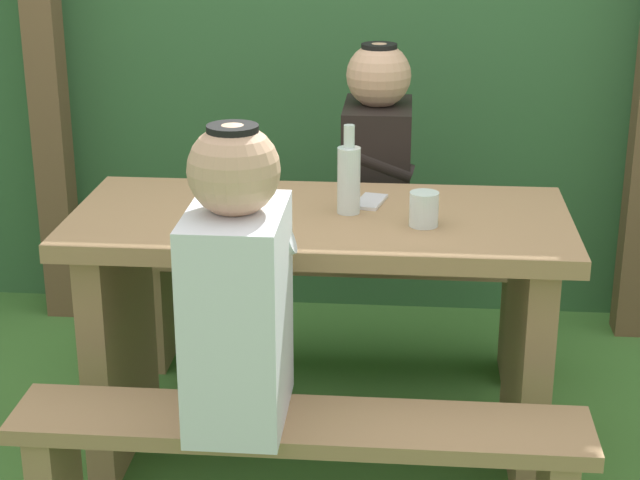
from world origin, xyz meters
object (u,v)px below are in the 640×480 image
at_px(bench_near, 300,462).
at_px(person_white_shirt, 237,288).
at_px(drinking_glass, 424,209).
at_px(picnic_table, 320,295).
at_px(bench_far, 334,286).
at_px(bottle_left, 349,177).
at_px(cell_phone, 370,202).
at_px(person_black_coat, 377,161).

distance_m(bench_near, person_white_shirt, 0.48).
xyz_separation_m(bench_near, drinking_glass, (0.29, 0.50, 0.50)).
distance_m(picnic_table, person_white_shirt, 0.64).
relative_size(bench_far, bottle_left, 5.55).
height_order(picnic_table, person_white_shirt, person_white_shirt).
height_order(bench_near, person_white_shirt, person_white_shirt).
distance_m(picnic_table, bottle_left, 0.36).
distance_m(picnic_table, bench_far, 0.61).
bearing_deg(person_white_shirt, cell_phone, 67.68).
bearing_deg(picnic_table, bench_near, -90.00).
bearing_deg(person_white_shirt, picnic_table, 75.89).
height_order(bench_far, person_black_coat, person_black_coat).
bearing_deg(bench_near, person_black_coat, 82.98).
bearing_deg(drinking_glass, bench_near, -120.19).
bearing_deg(bench_near, cell_phone, 78.69).
distance_m(picnic_table, person_black_coat, 0.64).
xyz_separation_m(person_white_shirt, bottle_left, (0.22, 0.59, 0.10)).
relative_size(bench_near, person_white_shirt, 1.95).
bearing_deg(bench_far, bottle_left, -81.85).
height_order(picnic_table, cell_phone, cell_phone).
height_order(person_black_coat, drinking_glass, person_black_coat).
relative_size(person_black_coat, cell_phone, 5.14).
height_order(drinking_glass, cell_phone, drinking_glass).
height_order(person_white_shirt, person_black_coat, same).
relative_size(drinking_glass, bottle_left, 0.37).
xyz_separation_m(person_white_shirt, cell_phone, (0.28, 0.68, 0.00)).
height_order(bench_near, person_black_coat, person_black_coat).
height_order(picnic_table, bench_near, picnic_table).
xyz_separation_m(drinking_glass, bottle_left, (-0.21, 0.10, 0.06)).
xyz_separation_m(picnic_table, bottle_left, (0.08, 0.02, 0.35)).
height_order(bench_near, bottle_left, bottle_left).
bearing_deg(drinking_glass, bench_far, 114.06).
bearing_deg(bench_far, bench_near, -90.00).
xyz_separation_m(person_black_coat, drinking_glass, (0.15, -0.64, 0.04)).
relative_size(picnic_table, person_white_shirt, 1.95).
distance_m(bottle_left, cell_phone, 0.15).
relative_size(person_white_shirt, drinking_glass, 7.64).
xyz_separation_m(bench_near, cell_phone, (0.14, 0.68, 0.46)).
relative_size(picnic_table, bottle_left, 5.55).
bearing_deg(picnic_table, bench_far, 90.00).
bearing_deg(bench_far, person_white_shirt, -97.14).
relative_size(picnic_table, drinking_glass, 14.87).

